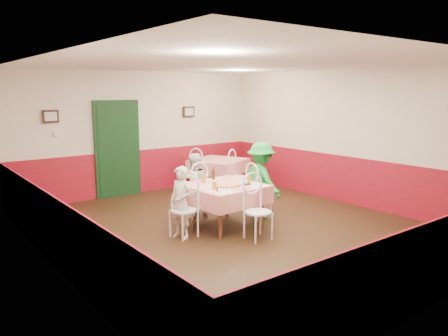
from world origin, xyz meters
TOP-DOWN VIEW (x-y plane):
  - floor at (0.00, 0.00)m, footprint 7.00×7.00m
  - ceiling at (0.00, 0.00)m, footprint 7.00×7.00m
  - back_wall at (0.00, 3.50)m, footprint 6.00×0.10m
  - front_wall at (0.00, -3.50)m, footprint 6.00×0.10m
  - left_wall at (-3.00, 0.00)m, footprint 0.10×7.00m
  - right_wall at (3.00, 0.00)m, footprint 0.10×7.00m
  - wainscot_back at (0.00, 3.48)m, footprint 6.00×0.03m
  - wainscot_front at (0.00, -3.48)m, footprint 6.00×0.03m
  - wainscot_left at (-2.98, 0.00)m, footprint 0.03×7.00m
  - wainscot_right at (2.98, 0.00)m, footprint 0.03×7.00m
  - door at (-0.60, 3.45)m, footprint 0.96×0.06m
  - picture_left at (-2.00, 3.45)m, footprint 0.32×0.03m
  - picture_right at (1.30, 3.45)m, footprint 0.32×0.03m
  - thermostat at (-1.90, 3.45)m, footprint 0.10×0.03m
  - main_table at (-0.10, 0.18)m, footprint 1.27×1.27m
  - second_table at (1.50, 2.49)m, footprint 1.47×1.47m
  - chair_left at (-0.95, 0.14)m, footprint 0.47×0.47m
  - chair_right at (0.75, 0.22)m, footprint 0.44×0.44m
  - chair_far at (-0.14, 1.03)m, footprint 0.44×0.44m
  - chair_near at (-0.06, -0.67)m, footprint 0.46×0.46m
  - chair_second_a at (0.75, 2.49)m, footprint 0.55×0.55m
  - chair_second_b at (1.50, 1.74)m, footprint 0.55×0.55m
  - pizza at (-0.10, 0.10)m, footprint 0.50×0.50m
  - plate_left at (-0.52, 0.15)m, footprint 0.26×0.26m
  - plate_right at (0.30, 0.18)m, footprint 0.26×0.26m
  - plate_far at (-0.09, 0.61)m, footprint 0.26×0.26m
  - glass_a at (-0.49, -0.07)m, footprint 0.08×0.08m
  - glass_b at (0.31, -0.01)m, footprint 0.07×0.07m
  - glass_c at (-0.27, 0.56)m, footprint 0.08×0.08m
  - beer_bottle at (-0.02, 0.60)m, footprint 0.06×0.06m
  - shaker_a at (-0.49, -0.25)m, footprint 0.04×0.04m
  - shaker_b at (-0.43, -0.32)m, footprint 0.04×0.04m
  - shaker_c at (-0.55, -0.23)m, footprint 0.04×0.04m
  - menu_left at (-0.46, -0.21)m, footprint 0.37×0.45m
  - menu_right at (0.31, -0.21)m, footprint 0.36×0.44m
  - wallet at (0.20, -0.09)m, footprint 0.11×0.09m
  - diner_left at (-1.00, 0.14)m, footprint 0.39×0.49m
  - diner_far at (-0.14, 1.08)m, footprint 0.61×0.49m
  - diner_right at (0.80, 0.22)m, footprint 0.55×0.93m

SIDE VIEW (x-z plane):
  - floor at x=0.00m, z-range 0.00..0.00m
  - main_table at x=-0.10m, z-range -0.01..0.76m
  - second_table at x=1.50m, z-range -0.01..0.76m
  - chair_left at x=-0.95m, z-range 0.00..0.90m
  - chair_right at x=0.75m, z-range 0.00..0.90m
  - chair_far at x=-0.14m, z-range 0.00..0.90m
  - chair_near at x=-0.06m, z-range 0.00..0.90m
  - chair_second_a at x=0.75m, z-range 0.00..0.90m
  - chair_second_b at x=1.50m, z-range 0.00..0.90m
  - wainscot_back at x=0.00m, z-range 0.00..1.00m
  - wainscot_front at x=0.00m, z-range 0.00..1.00m
  - wainscot_left at x=-2.98m, z-range 0.00..1.00m
  - wainscot_right at x=2.98m, z-range 0.00..1.00m
  - diner_left at x=-1.00m, z-range 0.00..1.18m
  - diner_far at x=-0.14m, z-range 0.00..1.21m
  - diner_right at x=0.80m, z-range 0.00..1.42m
  - menu_left at x=-0.46m, z-range 0.76..0.76m
  - menu_right at x=0.31m, z-range 0.76..0.76m
  - plate_left at x=-0.52m, z-range 0.76..0.77m
  - plate_right at x=0.30m, z-range 0.76..0.77m
  - plate_far at x=-0.09m, z-range 0.76..0.77m
  - wallet at x=0.20m, z-range 0.76..0.78m
  - pizza at x=-0.10m, z-range 0.76..0.79m
  - shaker_a at x=-0.49m, z-range 0.76..0.85m
  - shaker_b at x=-0.43m, z-range 0.76..0.85m
  - shaker_c at x=-0.55m, z-range 0.76..0.85m
  - glass_b at x=0.31m, z-range 0.76..0.89m
  - glass_a at x=-0.49m, z-range 0.76..0.90m
  - glass_c at x=-0.27m, z-range 0.76..0.90m
  - beer_bottle at x=-0.02m, z-range 0.76..0.97m
  - door at x=-0.60m, z-range 0.00..2.10m
  - back_wall at x=0.00m, z-range 0.00..2.80m
  - front_wall at x=0.00m, z-range 0.00..2.80m
  - left_wall at x=-3.00m, z-range 0.00..2.80m
  - right_wall at x=3.00m, z-range 0.00..2.80m
  - thermostat at x=-1.90m, z-range 1.45..1.55m
  - picture_left at x=-2.00m, z-range 1.72..1.98m
  - picture_right at x=1.30m, z-range 1.72..1.98m
  - ceiling at x=0.00m, z-range 2.80..2.80m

